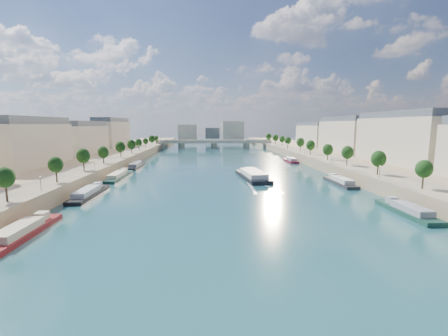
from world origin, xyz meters
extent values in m
plane|color=#0B2231|center=(0.00, 100.00, 0.00)|extent=(700.00, 700.00, 0.00)
cube|color=#9E8460|center=(-72.00, 100.00, 2.50)|extent=(44.00, 520.00, 5.00)
cube|color=#9E8460|center=(72.00, 100.00, 2.50)|extent=(44.00, 520.00, 5.00)
cube|color=gray|center=(-57.00, 100.00, 5.05)|extent=(14.00, 520.00, 0.10)
cube|color=gray|center=(57.00, 100.00, 5.05)|extent=(14.00, 520.00, 0.10)
cylinder|color=#382B1E|center=(-55.00, 18.00, 6.91)|extent=(0.50, 0.50, 3.82)
ellipsoid|color=black|center=(-55.00, 18.00, 10.50)|extent=(4.80, 4.80, 5.52)
cylinder|color=#382B1E|center=(-55.00, 42.00, 6.91)|extent=(0.50, 0.50, 3.82)
ellipsoid|color=black|center=(-55.00, 42.00, 10.50)|extent=(4.80, 4.80, 5.52)
cylinder|color=#382B1E|center=(-55.00, 66.00, 6.91)|extent=(0.50, 0.50, 3.82)
ellipsoid|color=black|center=(-55.00, 66.00, 10.50)|extent=(4.80, 4.80, 5.52)
cylinder|color=#382B1E|center=(-55.00, 90.00, 6.91)|extent=(0.50, 0.50, 3.82)
ellipsoid|color=black|center=(-55.00, 90.00, 10.50)|extent=(4.80, 4.80, 5.52)
cylinder|color=#382B1E|center=(-55.00, 114.00, 6.91)|extent=(0.50, 0.50, 3.82)
ellipsoid|color=black|center=(-55.00, 114.00, 10.50)|extent=(4.80, 4.80, 5.52)
cylinder|color=#382B1E|center=(-55.00, 138.00, 6.91)|extent=(0.50, 0.50, 3.82)
ellipsoid|color=black|center=(-55.00, 138.00, 10.50)|extent=(4.80, 4.80, 5.52)
cylinder|color=#382B1E|center=(-55.00, 162.00, 6.91)|extent=(0.50, 0.50, 3.82)
ellipsoid|color=black|center=(-55.00, 162.00, 10.50)|extent=(4.80, 4.80, 5.52)
cylinder|color=#382B1E|center=(-55.00, 186.00, 6.91)|extent=(0.50, 0.50, 3.82)
ellipsoid|color=black|center=(-55.00, 186.00, 10.50)|extent=(4.80, 4.80, 5.52)
cylinder|color=#382B1E|center=(-55.00, 210.00, 6.91)|extent=(0.50, 0.50, 3.82)
ellipsoid|color=black|center=(-55.00, 210.00, 10.50)|extent=(4.80, 4.80, 5.52)
cylinder|color=#382B1E|center=(-55.00, 234.00, 6.91)|extent=(0.50, 0.50, 3.82)
ellipsoid|color=black|center=(-55.00, 234.00, 10.50)|extent=(4.80, 4.80, 5.52)
cylinder|color=#382B1E|center=(55.00, 26.00, 6.91)|extent=(0.50, 0.50, 3.82)
ellipsoid|color=black|center=(55.00, 26.00, 10.50)|extent=(4.80, 4.80, 5.52)
cylinder|color=#382B1E|center=(55.00, 50.00, 6.91)|extent=(0.50, 0.50, 3.82)
ellipsoid|color=black|center=(55.00, 50.00, 10.50)|extent=(4.80, 4.80, 5.52)
cylinder|color=#382B1E|center=(55.00, 74.00, 6.91)|extent=(0.50, 0.50, 3.82)
ellipsoid|color=black|center=(55.00, 74.00, 10.50)|extent=(4.80, 4.80, 5.52)
cylinder|color=#382B1E|center=(55.00, 98.00, 6.91)|extent=(0.50, 0.50, 3.82)
ellipsoid|color=black|center=(55.00, 98.00, 10.50)|extent=(4.80, 4.80, 5.52)
cylinder|color=#382B1E|center=(55.00, 122.00, 6.91)|extent=(0.50, 0.50, 3.82)
ellipsoid|color=black|center=(55.00, 122.00, 10.50)|extent=(4.80, 4.80, 5.52)
cylinder|color=#382B1E|center=(55.00, 146.00, 6.91)|extent=(0.50, 0.50, 3.82)
ellipsoid|color=black|center=(55.00, 146.00, 10.50)|extent=(4.80, 4.80, 5.52)
cylinder|color=#382B1E|center=(55.00, 170.00, 6.91)|extent=(0.50, 0.50, 3.82)
ellipsoid|color=black|center=(55.00, 170.00, 10.50)|extent=(4.80, 4.80, 5.52)
cylinder|color=#382B1E|center=(55.00, 194.00, 6.91)|extent=(0.50, 0.50, 3.82)
ellipsoid|color=black|center=(55.00, 194.00, 10.50)|extent=(4.80, 4.80, 5.52)
cylinder|color=#382B1E|center=(55.00, 218.00, 6.91)|extent=(0.50, 0.50, 3.82)
ellipsoid|color=black|center=(55.00, 218.00, 10.50)|extent=(4.80, 4.80, 5.52)
cylinder|color=#382B1E|center=(55.00, 242.00, 6.91)|extent=(0.50, 0.50, 3.82)
ellipsoid|color=black|center=(55.00, 242.00, 10.50)|extent=(4.80, 4.80, 5.52)
cylinder|color=black|center=(-52.50, 30.00, 7.00)|extent=(0.14, 0.14, 4.00)
sphere|color=#FFE5B2|center=(-52.50, 30.00, 9.10)|extent=(0.36, 0.36, 0.36)
cylinder|color=black|center=(-52.50, 70.00, 7.00)|extent=(0.14, 0.14, 4.00)
sphere|color=#FFE5B2|center=(-52.50, 70.00, 9.10)|extent=(0.36, 0.36, 0.36)
cylinder|color=black|center=(-52.50, 110.00, 7.00)|extent=(0.14, 0.14, 4.00)
sphere|color=#FFE5B2|center=(-52.50, 110.00, 9.10)|extent=(0.36, 0.36, 0.36)
cylinder|color=black|center=(-52.50, 150.00, 7.00)|extent=(0.14, 0.14, 4.00)
sphere|color=#FFE5B2|center=(-52.50, 150.00, 9.10)|extent=(0.36, 0.36, 0.36)
cylinder|color=black|center=(-52.50, 190.00, 7.00)|extent=(0.14, 0.14, 4.00)
sphere|color=#FFE5B2|center=(-52.50, 190.00, 9.10)|extent=(0.36, 0.36, 0.36)
cylinder|color=black|center=(52.50, 45.00, 7.00)|extent=(0.14, 0.14, 4.00)
sphere|color=#FFE5B2|center=(52.50, 45.00, 9.10)|extent=(0.36, 0.36, 0.36)
cylinder|color=black|center=(52.50, 85.00, 7.00)|extent=(0.14, 0.14, 4.00)
sphere|color=#FFE5B2|center=(52.50, 85.00, 9.10)|extent=(0.36, 0.36, 0.36)
cylinder|color=black|center=(52.50, 125.00, 7.00)|extent=(0.14, 0.14, 4.00)
sphere|color=#FFE5B2|center=(52.50, 125.00, 9.10)|extent=(0.36, 0.36, 0.36)
cylinder|color=black|center=(52.50, 165.00, 7.00)|extent=(0.14, 0.14, 4.00)
sphere|color=#FFE5B2|center=(52.50, 165.00, 9.10)|extent=(0.36, 0.36, 0.36)
cylinder|color=black|center=(52.50, 205.00, 7.00)|extent=(0.14, 0.14, 4.00)
sphere|color=#FFE5B2|center=(52.50, 205.00, 9.10)|extent=(0.36, 0.36, 0.36)
cube|color=#C7B399|center=(-85.00, 83.00, 15.00)|extent=(16.00, 52.00, 20.00)
cube|color=#474C54|center=(-85.00, 83.00, 26.60)|extent=(14.72, 50.44, 3.20)
cube|color=#C7B399|center=(-85.00, 141.00, 15.00)|extent=(16.00, 52.00, 20.00)
cube|color=#474C54|center=(-85.00, 141.00, 26.60)|extent=(14.72, 50.44, 3.20)
cube|color=#C7B399|center=(-85.00, 199.00, 15.00)|extent=(16.00, 52.00, 20.00)
cube|color=#474C54|center=(-85.00, 199.00, 26.60)|extent=(14.72, 50.44, 3.20)
cube|color=#C7B399|center=(85.00, 83.00, 15.00)|extent=(16.00, 52.00, 20.00)
cube|color=#474C54|center=(85.00, 83.00, 26.60)|extent=(14.72, 50.44, 3.20)
cube|color=#C7B399|center=(85.00, 141.00, 15.00)|extent=(16.00, 52.00, 20.00)
cube|color=#474C54|center=(85.00, 141.00, 26.60)|extent=(14.72, 50.44, 3.20)
cube|color=#C7B399|center=(85.00, 199.00, 15.00)|extent=(16.00, 52.00, 20.00)
cube|color=#474C54|center=(85.00, 199.00, 26.60)|extent=(14.72, 50.44, 3.20)
cube|color=#C7B399|center=(-30.00, 310.00, 14.00)|extent=(22.00, 18.00, 18.00)
cube|color=#C7B399|center=(25.00, 320.00, 16.00)|extent=(26.00, 20.00, 22.00)
cube|color=#474C54|center=(0.00, 335.00, 12.00)|extent=(18.00, 16.00, 14.00)
cube|color=#C1B79E|center=(0.00, 240.87, 6.20)|extent=(112.00, 11.00, 2.20)
cube|color=#C1B79E|center=(0.00, 235.87, 7.70)|extent=(112.00, 0.80, 0.90)
cube|color=#C1B79E|center=(0.00, 245.87, 7.70)|extent=(112.00, 0.80, 0.90)
cylinder|color=#C1B79E|center=(-32.00, 240.87, 2.50)|extent=(6.40, 6.40, 5.00)
cylinder|color=#C1B79E|center=(0.00, 240.87, 2.50)|extent=(6.40, 6.40, 5.00)
cylinder|color=#C1B79E|center=(32.00, 240.87, 2.50)|extent=(6.40, 6.40, 5.00)
cube|color=#C1B79E|center=(-52.00, 240.87, 2.50)|extent=(6.00, 12.00, 5.00)
cube|color=#C1B79E|center=(52.00, 240.87, 2.50)|extent=(6.00, 12.00, 5.00)
cube|color=black|center=(12.91, 73.91, 0.51)|extent=(12.26, 31.96, 2.23)
cube|color=white|center=(12.91, 71.42, 2.63)|extent=(9.48, 20.94, 2.00)
cube|color=white|center=(12.91, 83.27, 2.53)|extent=(4.84, 4.21, 1.80)
cube|color=silver|center=(9.71, 56.91, 0.02)|extent=(1.53, 26.01, 0.04)
cube|color=silver|center=(16.11, 56.91, 0.02)|extent=(7.14, 25.58, 0.04)
cube|color=maroon|center=(-45.50, 9.41, 0.30)|extent=(5.00, 23.28, 1.80)
cube|color=beige|center=(-45.50, 7.55, 2.00)|extent=(4.10, 12.80, 1.60)
cube|color=beige|center=(-45.50, 16.40, 2.10)|extent=(2.50, 2.79, 1.80)
cube|color=black|center=(-45.50, 44.85, 0.30)|extent=(5.00, 25.55, 1.80)
cube|color=silver|center=(-45.50, 42.81, 2.00)|extent=(4.10, 14.06, 1.60)
cube|color=silver|center=(-45.50, 52.52, 2.10)|extent=(2.50, 3.07, 1.80)
cube|color=#1A4136|center=(-45.50, 78.26, 0.30)|extent=(5.00, 29.09, 1.80)
cube|color=#F6E8C3|center=(-45.50, 75.93, 2.00)|extent=(4.10, 16.00, 1.60)
cube|color=#F6E8C3|center=(-45.50, 86.99, 2.10)|extent=(2.50, 3.49, 1.80)
cube|color=black|center=(-45.50, 110.55, 0.30)|extent=(5.00, 23.29, 1.80)
cube|color=gray|center=(-45.50, 108.68, 2.00)|extent=(4.10, 12.81, 1.60)
cube|color=gray|center=(-45.50, 117.53, 2.10)|extent=(2.50, 2.79, 1.80)
cube|color=#183D32|center=(45.50, 19.81, 0.30)|extent=(5.00, 21.56, 1.80)
cube|color=gray|center=(45.50, 18.09, 2.00)|extent=(4.10, 11.86, 1.60)
cube|color=gray|center=(45.50, 26.28, 2.10)|extent=(2.50, 2.59, 1.80)
cube|color=#28272A|center=(45.50, 59.54, 0.30)|extent=(5.00, 22.43, 1.80)
cube|color=silver|center=(45.50, 57.74, 2.00)|extent=(4.10, 12.34, 1.60)
cube|color=silver|center=(45.50, 66.27, 2.10)|extent=(2.50, 2.69, 1.80)
cube|color=maroon|center=(45.50, 130.23, 0.30)|extent=(5.00, 19.90, 1.80)
cube|color=#A1A7AD|center=(45.50, 128.64, 2.00)|extent=(4.10, 10.95, 1.60)
cube|color=#A1A7AD|center=(45.50, 136.20, 2.10)|extent=(2.50, 2.39, 1.80)
camera|label=1|loc=(-6.63, -53.37, 23.31)|focal=24.00mm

